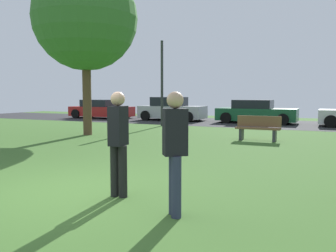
{
  "coord_description": "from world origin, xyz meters",
  "views": [
    {
      "loc": [
        4.12,
        -4.75,
        1.71
      ],
      "look_at": [
        0.0,
        4.14,
        0.82
      ],
      "focal_mm": 37.75,
      "sensor_mm": 36.0,
      "label": 1
    }
  ],
  "objects": [
    {
      "name": "parked_car_red",
      "position": [
        -10.7,
        15.93,
        0.6
      ],
      "size": [
        4.49,
        2.0,
        1.3
      ],
      "color": "#B21E1E",
      "rests_on": "ground_plane"
    },
    {
      "name": "maple_tree_near",
      "position": [
        -5.14,
        7.2,
        4.78
      ],
      "size": [
        4.26,
        4.26,
        6.93
      ],
      "color": "brown",
      "rests_on": "ground_plane"
    },
    {
      "name": "parked_car_silver",
      "position": [
        -5.31,
        16.13,
        0.69
      ],
      "size": [
        4.23,
        2.02,
        1.51
      ],
      "color": "#B7B7BC",
      "rests_on": "ground_plane"
    },
    {
      "name": "parked_car_green",
      "position": [
        0.09,
        16.26,
        0.63
      ],
      "size": [
        4.56,
        2.04,
        1.36
      ],
      "color": "#195633",
      "rests_on": "ground_plane"
    },
    {
      "name": "park_bench",
      "position": [
        1.7,
        8.38,
        0.46
      ],
      "size": [
        1.6,
        0.45,
        0.9
      ],
      "rotation": [
        0.0,
        0.0,
        3.14
      ],
      "color": "brown",
      "rests_on": "ground_plane"
    },
    {
      "name": "person_thrower",
      "position": [
        2.17,
        -0.32,
        0.97
      ],
      "size": [
        0.39,
        0.37,
        1.74
      ],
      "rotation": [
        0.0,
        0.0,
        0.65
      ],
      "color": "#2D334C",
      "rests_on": "ground_plane"
    },
    {
      "name": "street_lamp_post",
      "position": [
        -4.09,
        12.2,
        2.25
      ],
      "size": [
        0.14,
        0.14,
        4.5
      ],
      "primitive_type": "cylinder",
      "color": "#2D2D33",
      "rests_on": "ground_plane"
    },
    {
      "name": "ground_plane",
      "position": [
        0.0,
        0.0,
        0.0
      ],
      "size": [
        44.0,
        44.0,
        0.0
      ],
      "primitive_type": "plane",
      "color": "#3D6628"
    },
    {
      "name": "person_bystander",
      "position": [
        0.95,
        0.14,
        0.97
      ],
      "size": [
        0.3,
        0.33,
        1.75
      ],
      "rotation": [
        0.0,
        0.0,
        1.63
      ],
      "color": "black",
      "rests_on": "ground_plane"
    },
    {
      "name": "road_strip",
      "position": [
        0.0,
        16.0,
        0.0
      ],
      "size": [
        44.0,
        6.4,
        0.01
      ],
      "primitive_type": "cube",
      "color": "#28282B",
      "rests_on": "ground_plane"
    }
  ]
}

